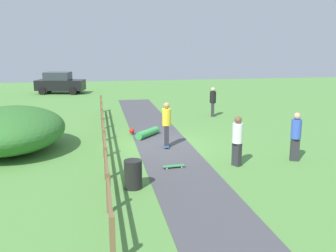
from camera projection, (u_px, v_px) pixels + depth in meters
name	position (u px, v px, depth m)	size (l,w,h in m)	color
ground_plane	(164.00, 145.00, 16.76)	(60.00, 60.00, 0.00)	#568E42
asphalt_path	(164.00, 145.00, 16.76)	(2.40, 28.00, 0.02)	#47474C
wooden_fence	(104.00, 133.00, 16.16)	(0.12, 18.12, 1.10)	brown
bush_large	(9.00, 129.00, 15.73)	(4.49, 5.39, 1.84)	#33702D
trash_bin	(133.00, 174.00, 11.71)	(0.56, 0.56, 0.90)	black
skater_riding	(167.00, 122.00, 16.21)	(0.44, 0.82, 1.94)	#265999
skater_fallen	(146.00, 133.00, 18.23)	(1.50, 1.47, 0.36)	green
skateboard_loose	(174.00, 166.00, 13.65)	(0.82, 0.28, 0.08)	#338C4C
bystander_black	(213.00, 100.00, 23.20)	(0.47, 0.47, 1.80)	#2D2D33
bystander_white	(237.00, 139.00, 13.76)	(0.51, 0.51, 1.85)	#2D2D33
bystander_blue	(296.00, 134.00, 14.35)	(0.48, 0.48, 1.88)	#2D2D33
parked_car_black	(60.00, 83.00, 33.89)	(4.47, 2.69, 1.92)	black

